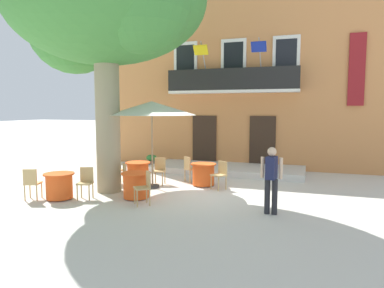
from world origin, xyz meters
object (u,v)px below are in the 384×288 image
cafe_chair_near_tree_1 (128,176)px  cafe_chair_front_1 (159,169)px  cafe_chair_middle_1 (220,173)px  cafe_table_near_tree (136,185)px  ground_planter_left (152,160)px  pedestrian_near_entrance (271,176)px  cafe_table_far_side (59,186)px  plane_tree (103,8)px  cafe_chair_near_tree_0 (145,186)px  cafe_chair_front_0 (116,169)px  cafe_umbrella (152,109)px  cafe_table_front (138,173)px  cafe_chair_far_side_1 (32,182)px  cafe_chair_middle_0 (190,167)px  cafe_table_middle (203,174)px  cafe_chair_far_side_0 (86,181)px

cafe_chair_near_tree_1 → cafe_chair_front_1: (0.39, 1.50, 0.00)m
cafe_chair_near_tree_1 → cafe_chair_middle_1: 2.94m
cafe_table_near_tree → ground_planter_left: bearing=110.6°
ground_planter_left → pedestrian_near_entrance: (5.81, -5.45, 0.62)m
cafe_table_far_side → plane_tree: bearing=61.2°
cafe_chair_near_tree_0 → cafe_table_far_side: 2.62m
cafe_chair_front_0 → cafe_chair_front_1: same height
cafe_table_far_side → cafe_umbrella: 3.68m
cafe_table_front → cafe_chair_far_side_1: 3.48m
cafe_chair_front_1 → cafe_umbrella: cafe_umbrella is taller
cafe_table_near_tree → cafe_chair_middle_0: bearing=74.9°
cafe_chair_near_tree_1 → pedestrian_near_entrance: pedestrian_near_entrance is taller
plane_tree → cafe_chair_front_0: (-0.28, 1.00, -5.11)m
plane_tree → cafe_chair_near_tree_1: 5.17m
cafe_chair_middle_1 → cafe_chair_near_tree_0: bearing=-121.2°
cafe_chair_middle_0 → pedestrian_near_entrance: pedestrian_near_entrance is taller
cafe_chair_front_1 → cafe_table_far_side: bearing=-124.2°
cafe_chair_near_tree_0 → pedestrian_near_entrance: (3.34, 0.23, 0.42)m
ground_planter_left → pedestrian_near_entrance: size_ratio=0.34×
plane_tree → cafe_table_far_side: 5.47m
cafe_chair_near_tree_1 → cafe_table_far_side: bearing=-139.5°
cafe_table_front → cafe_table_middle: bearing=11.1°
cafe_table_near_tree → cafe_table_middle: size_ratio=1.00×
cafe_table_near_tree → cafe_chair_far_side_0: 1.46m
cafe_chair_near_tree_0 → cafe_chair_front_0: bearing=135.5°
cafe_chair_near_tree_0 → cafe_chair_front_0: (-2.14, 2.10, 0.00)m
cafe_umbrella → pedestrian_near_entrance: 4.69m
cafe_chair_front_1 → cafe_chair_far_side_1: same height
cafe_chair_middle_1 → pedestrian_near_entrance: pedestrian_near_entrance is taller
cafe_chair_near_tree_0 → cafe_umbrella: size_ratio=0.31×
ground_planter_left → cafe_chair_middle_0: bearing=-42.9°
cafe_chair_middle_1 → cafe_chair_far_side_1: (-4.78, -3.04, 0.00)m
plane_tree → cafe_chair_middle_1: bearing=22.1°
cafe_chair_near_tree_1 → cafe_chair_front_0: size_ratio=1.00×
cafe_umbrella → ground_planter_left: (-1.78, 3.71, -2.29)m
cafe_chair_near_tree_0 → cafe_chair_middle_0: (0.18, 3.21, 0.00)m
cafe_chair_middle_0 → cafe_chair_front_1: bearing=-143.3°
plane_tree → cafe_table_far_side: plane_tree is taller
cafe_table_near_tree → cafe_chair_front_1: cafe_chair_front_1 is taller
cafe_chair_front_0 → cafe_table_front: bearing=20.1°
cafe_chair_far_side_0 → cafe_umbrella: bearing=57.7°
cafe_umbrella → ground_planter_left: bearing=115.7°
plane_tree → cafe_chair_far_side_1: 5.57m
cafe_table_middle → cafe_chair_far_side_0: 3.88m
cafe_table_front → cafe_chair_far_side_0: bearing=-101.7°
cafe_chair_front_1 → cafe_umbrella: bearing=-89.2°
cafe_table_front → cafe_table_far_side: 2.87m
cafe_table_front → ground_planter_left: 3.48m
cafe_chair_near_tree_1 → ground_planter_left: (-1.39, 4.63, -0.21)m
cafe_chair_near_tree_0 → cafe_table_far_side: (-2.60, -0.25, -0.14)m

